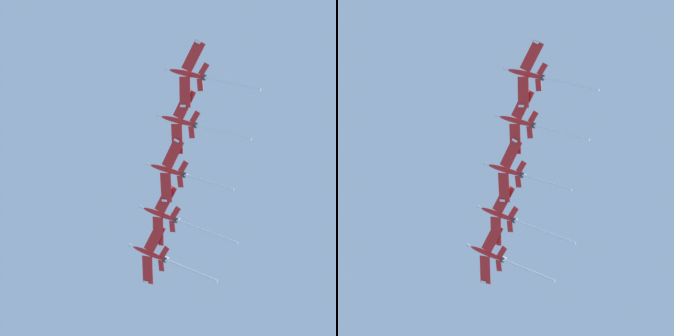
% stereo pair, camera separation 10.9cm
% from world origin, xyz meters
% --- Properties ---
extents(jet_far_left, '(20.05, 27.11, 16.12)m').
position_xyz_m(jet_far_left, '(-47.01, -16.80, 145.70)').
color(jet_far_left, red).
extents(jet_inner_left, '(20.02, 27.32, 16.03)m').
position_xyz_m(jet_inner_left, '(-33.11, -18.58, 146.16)').
color(jet_inner_left, red).
extents(jet_centre, '(20.00, 26.19, 14.88)m').
position_xyz_m(jet_centre, '(-17.95, -19.20, 146.01)').
color(jet_centre, red).
extents(jet_inner_right, '(20.06, 30.17, 16.60)m').
position_xyz_m(jet_inner_right, '(-3.89, -21.93, 146.29)').
color(jet_inner_right, red).
extents(jet_far_right, '(20.05, 27.96, 15.59)m').
position_xyz_m(jet_far_right, '(9.21, -22.69, 146.20)').
color(jet_far_right, red).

